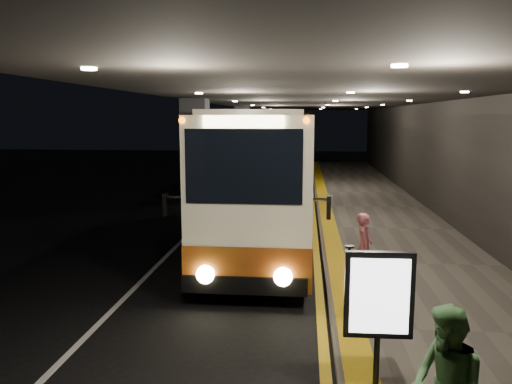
{
  "coord_description": "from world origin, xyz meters",
  "views": [
    {
      "loc": [
        2.0,
        -11.67,
        3.83
      ],
      "look_at": [
        0.61,
        2.39,
        1.7
      ],
      "focal_mm": 35.0,
      "sensor_mm": 36.0,
      "label": 1
    }
  ],
  "objects_px": {
    "coach_third": "(291,140)",
    "stanchion_post": "(349,274)",
    "info_sign": "(379,298)",
    "coach_main": "(268,181)",
    "coach_second": "(287,150)",
    "passenger_boarding": "(364,247)"
  },
  "relations": [
    {
      "from": "passenger_boarding",
      "to": "stanchion_post",
      "type": "relative_size",
      "value": 1.36
    },
    {
      "from": "stanchion_post",
      "to": "info_sign",
      "type": "bearing_deg",
      "value": -88.22
    },
    {
      "from": "coach_main",
      "to": "passenger_boarding",
      "type": "relative_size",
      "value": 8.01
    },
    {
      "from": "passenger_boarding",
      "to": "stanchion_post",
      "type": "xyz_separation_m",
      "value": [
        -0.45,
        -1.41,
        -0.21
      ]
    },
    {
      "from": "info_sign",
      "to": "stanchion_post",
      "type": "bearing_deg",
      "value": 90.43
    },
    {
      "from": "coach_second",
      "to": "info_sign",
      "type": "bearing_deg",
      "value": -81.06
    },
    {
      "from": "coach_main",
      "to": "coach_second",
      "type": "distance_m",
      "value": 15.26
    },
    {
      "from": "coach_second",
      "to": "coach_third",
      "type": "height_order",
      "value": "coach_third"
    },
    {
      "from": "coach_main",
      "to": "passenger_boarding",
      "type": "height_order",
      "value": "coach_main"
    },
    {
      "from": "info_sign",
      "to": "coach_second",
      "type": "bearing_deg",
      "value": 93.71
    },
    {
      "from": "info_sign",
      "to": "stanchion_post",
      "type": "height_order",
      "value": "info_sign"
    },
    {
      "from": "info_sign",
      "to": "stanchion_post",
      "type": "xyz_separation_m",
      "value": [
        -0.1,
        3.27,
        -0.74
      ]
    },
    {
      "from": "coach_third",
      "to": "stanchion_post",
      "type": "bearing_deg",
      "value": -82.3
    },
    {
      "from": "coach_main",
      "to": "stanchion_post",
      "type": "relative_size",
      "value": 10.93
    },
    {
      "from": "coach_second",
      "to": "passenger_boarding",
      "type": "bearing_deg",
      "value": -78.84
    },
    {
      "from": "coach_second",
      "to": "passenger_boarding",
      "type": "distance_m",
      "value": 19.73
    },
    {
      "from": "coach_third",
      "to": "stanchion_post",
      "type": "height_order",
      "value": "coach_third"
    },
    {
      "from": "coach_third",
      "to": "stanchion_post",
      "type": "xyz_separation_m",
      "value": [
        2.09,
        -32.22,
        -1.22
      ]
    },
    {
      "from": "coach_main",
      "to": "coach_third",
      "type": "height_order",
      "value": "coach_third"
    },
    {
      "from": "coach_main",
      "to": "passenger_boarding",
      "type": "bearing_deg",
      "value": -60.07
    },
    {
      "from": "info_sign",
      "to": "coach_main",
      "type": "bearing_deg",
      "value": 102.2
    },
    {
      "from": "coach_second",
      "to": "info_sign",
      "type": "height_order",
      "value": "coach_second"
    }
  ]
}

